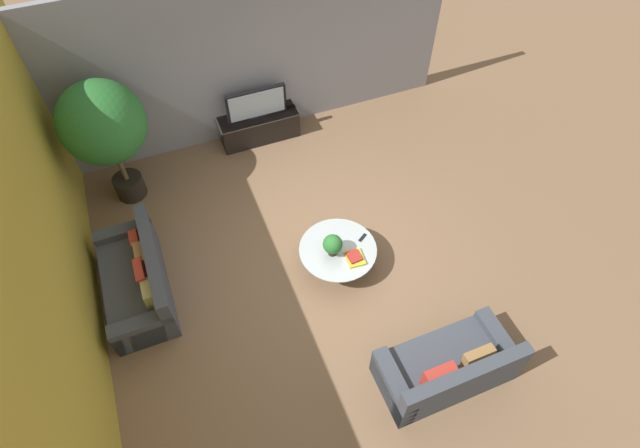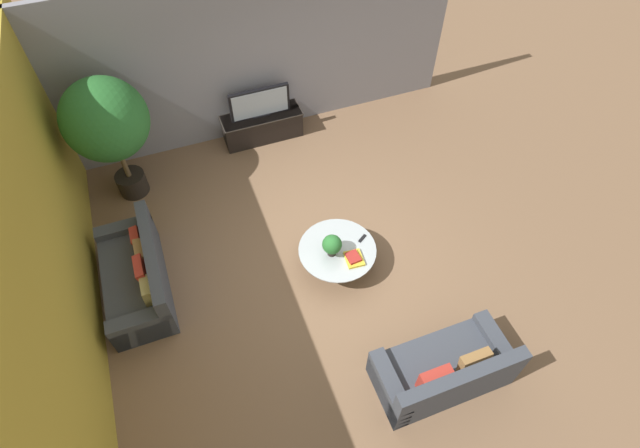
# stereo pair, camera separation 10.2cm
# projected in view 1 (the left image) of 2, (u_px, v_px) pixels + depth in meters

# --- Properties ---
(ground_plane) EXTENTS (24.00, 24.00, 0.00)m
(ground_plane) POSITION_uv_depth(u_px,v_px,m) (317.00, 257.00, 7.70)
(ground_plane) COLOR brown
(back_wall_stone) EXTENTS (7.40, 0.12, 3.00)m
(back_wall_stone) POSITION_uv_depth(u_px,v_px,m) (246.00, 58.00, 8.41)
(back_wall_stone) COLOR gray
(back_wall_stone) RESTS_ON ground
(side_wall_left) EXTENTS (0.12, 7.40, 3.00)m
(side_wall_left) POSITION_uv_depth(u_px,v_px,m) (54.00, 256.00, 5.88)
(side_wall_left) COLOR gold
(side_wall_left) RESTS_ON ground
(media_console) EXTENTS (1.46, 0.50, 0.52)m
(media_console) POSITION_uv_depth(u_px,v_px,m) (259.00, 127.00, 9.19)
(media_console) COLOR black
(media_console) RESTS_ON ground
(television) EXTENTS (1.09, 0.13, 0.55)m
(television) POSITION_uv_depth(u_px,v_px,m) (256.00, 104.00, 8.78)
(television) COLOR black
(television) RESTS_ON media_console
(coffee_table) EXTENTS (1.15, 1.15, 0.40)m
(coffee_table) POSITION_uv_depth(u_px,v_px,m) (338.00, 253.00, 7.39)
(coffee_table) COLOR black
(coffee_table) RESTS_ON ground
(couch_by_wall) EXTENTS (0.84, 1.84, 0.84)m
(couch_by_wall) POSITION_uv_depth(u_px,v_px,m) (139.00, 280.00, 7.09)
(couch_by_wall) COLOR #3D424C
(couch_by_wall) RESTS_ON ground
(couch_near_entry) EXTENTS (1.69, 0.84, 0.84)m
(couch_near_entry) POSITION_uv_depth(u_px,v_px,m) (447.00, 368.00, 6.29)
(couch_near_entry) COLOR #3D424C
(couch_near_entry) RESTS_ON ground
(potted_palm_tall) EXTENTS (1.27, 1.27, 2.18)m
(potted_palm_tall) POSITION_uv_depth(u_px,v_px,m) (103.00, 126.00, 7.35)
(potted_palm_tall) COLOR black
(potted_palm_tall) RESTS_ON ground
(potted_plant_tabletop) EXTENTS (0.29, 0.29, 0.37)m
(potted_plant_tabletop) POSITION_uv_depth(u_px,v_px,m) (333.00, 245.00, 7.08)
(potted_plant_tabletop) COLOR black
(potted_plant_tabletop) RESTS_ON coffee_table
(book_stack) EXTENTS (0.27, 0.31, 0.08)m
(book_stack) POSITION_uv_depth(u_px,v_px,m) (355.00, 258.00, 7.16)
(book_stack) COLOR gold
(book_stack) RESTS_ON coffee_table
(remote_black) EXTENTS (0.16, 0.12, 0.02)m
(remote_black) POSITION_uv_depth(u_px,v_px,m) (362.00, 238.00, 7.42)
(remote_black) COLOR black
(remote_black) RESTS_ON coffee_table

